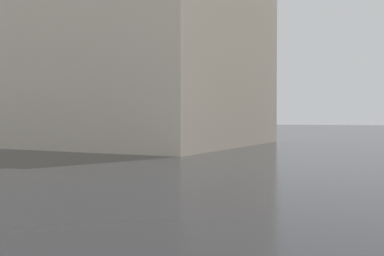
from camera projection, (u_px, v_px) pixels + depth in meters
The scene contains 0 objects.
Camera 1 is at (-4.52, 2.71, 1.68)m, focal length 42.10 mm.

